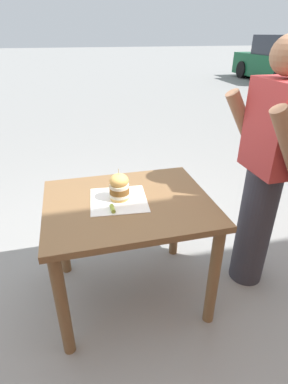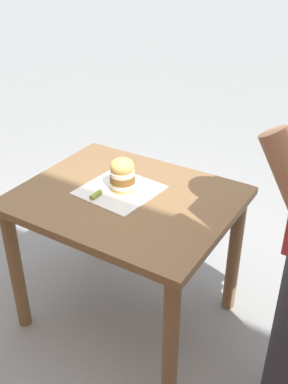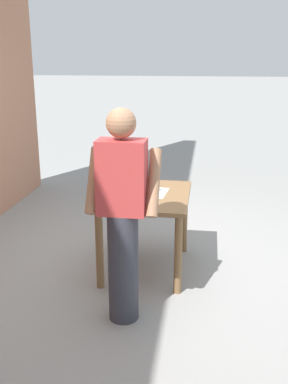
{
  "view_description": "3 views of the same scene",
  "coord_description": "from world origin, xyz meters",
  "views": [
    {
      "loc": [
        1.57,
        -0.3,
        1.69
      ],
      "look_at": [
        0.0,
        0.1,
        0.82
      ],
      "focal_mm": 28.0,
      "sensor_mm": 36.0,
      "label": 1
    },
    {
      "loc": [
        1.52,
        1.04,
        1.86
      ],
      "look_at": [
        0.0,
        0.1,
        0.82
      ],
      "focal_mm": 42.0,
      "sensor_mm": 36.0,
      "label": 2
    },
    {
      "loc": [
        -0.57,
        4.04,
        2.05
      ],
      "look_at": [
        0.0,
        0.1,
        0.82
      ],
      "focal_mm": 42.0,
      "sensor_mm": 36.0,
      "label": 3
    }
  ],
  "objects": [
    {
      "name": "sandwich",
      "position": [
        -0.04,
        -0.05,
        0.86
      ],
      "size": [
        0.13,
        0.13,
        0.2
      ],
      "color": "#E5B25B",
      "rests_on": "serving_paper"
    },
    {
      "name": "patio_table",
      "position": [
        0.0,
        0.0,
        0.64
      ],
      "size": [
        0.83,
        1.02,
        0.77
      ],
      "color": "brown",
      "rests_on": "ground"
    },
    {
      "name": "pickle_spear",
      "position": [
        0.09,
        -0.11,
        0.79
      ],
      "size": [
        0.07,
        0.02,
        0.02
      ],
      "primitive_type": "cylinder",
      "rotation": [
        0.0,
        1.57,
        0.01
      ],
      "color": "#8EA83D",
      "rests_on": "serving_paper"
    },
    {
      "name": "ground_plane",
      "position": [
        0.0,
        0.0,
        0.0
      ],
      "size": [
        80.0,
        80.0,
        0.0
      ],
      "primitive_type": "plane",
      "color": "gray"
    },
    {
      "name": "serving_paper",
      "position": [
        -0.02,
        -0.06,
        0.77
      ],
      "size": [
        0.37,
        0.37,
        0.0
      ],
      "primitive_type": "cube",
      "rotation": [
        0.0,
        0.0,
        -0.1
      ],
      "color": "white",
      "rests_on": "patio_table"
    }
  ]
}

